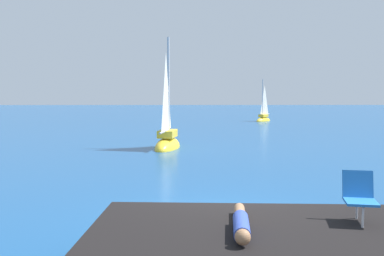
% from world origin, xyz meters
% --- Properties ---
extents(ground_plane, '(160.00, 160.00, 0.00)m').
position_xyz_m(ground_plane, '(0.00, 0.00, 0.00)').
color(ground_plane, navy).
extents(boulder_seaward, '(0.92, 1.07, 0.67)m').
position_xyz_m(boulder_seaward, '(-0.86, -1.08, 0.00)').
color(boulder_seaward, black).
rests_on(boulder_seaward, ground).
extents(boulder_inland, '(1.52, 1.23, 1.04)m').
position_xyz_m(boulder_inland, '(2.02, -1.81, 0.00)').
color(boulder_inland, black).
rests_on(boulder_inland, ground).
extents(sailboat_near, '(1.62, 3.36, 6.11)m').
position_xyz_m(sailboat_near, '(-1.80, 12.37, 0.33)').
color(sailboat_near, yellow).
rests_on(sailboat_near, ground).
extents(sailboat_far, '(2.03, 2.30, 4.38)m').
position_xyz_m(sailboat_far, '(6.43, 31.92, 0.24)').
color(sailboat_far, yellow).
rests_on(sailboat_far, ground).
extents(person_sunbather, '(0.35, 1.76, 0.25)m').
position_xyz_m(person_sunbather, '(-0.00, -3.10, 0.89)').
color(person_sunbather, '#334CB2').
rests_on(person_sunbather, shore_ledge).
extents(beach_chair, '(0.58, 0.67, 0.80)m').
position_xyz_m(beach_chair, '(1.95, -2.61, 1.22)').
color(beach_chair, blue).
rests_on(beach_chair, shore_ledge).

